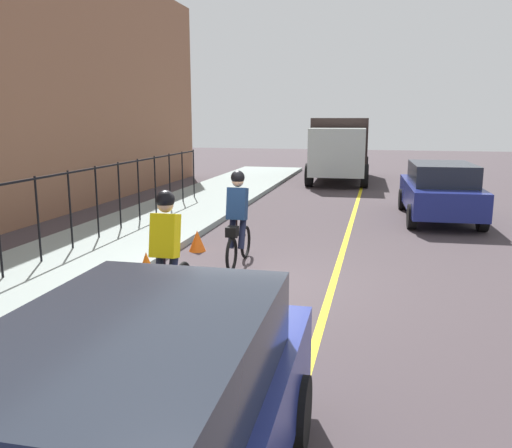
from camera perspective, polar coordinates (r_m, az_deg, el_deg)
The scene contains 11 objects.
ground_plane at distance 9.20m, azimuth -1.91°, elevation -6.26°, with size 80.00×80.00×0.00m, color #3F363A.
lane_line_centre at distance 8.94m, azimuth 8.12°, elevation -6.89°, with size 36.00×0.12×0.01m, color yellow.
sidewalk at distance 10.56m, azimuth -20.09°, elevation -4.23°, with size 40.00×3.20×0.15m, color gray.
iron_fence at distance 11.36m, azimuth -19.44°, elevation 2.87°, with size 14.80×0.04×1.60m.
cyclist_lead at distance 7.43m, azimuth -9.62°, elevation -3.41°, with size 1.71×0.36×1.83m.
cyclist_follow at distance 9.99m, azimuth -1.99°, elevation 0.54°, with size 1.71×0.36×1.83m.
patrol_sedan at distance 15.50m, azimuth 19.16°, elevation 3.45°, with size 4.47×2.07×1.58m.
parked_sedan_rear at distance 3.57m, azimuth -14.09°, elevation -22.29°, with size 4.43×1.97×1.58m.
box_truck_background at distance 24.37m, azimuth 9.05°, elevation 8.29°, with size 6.78×2.70×2.78m.
traffic_cone_near at distance 9.46m, azimuth -11.70°, elevation -4.44°, with size 0.36×0.36×0.50m, color #E95E0E.
traffic_cone_far at distance 11.31m, azimuth -6.34°, elevation -1.80°, with size 0.36×0.36×0.45m, color #F45D12.
Camera 1 is at (-8.47, -2.30, 2.78)m, focal length 37.20 mm.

